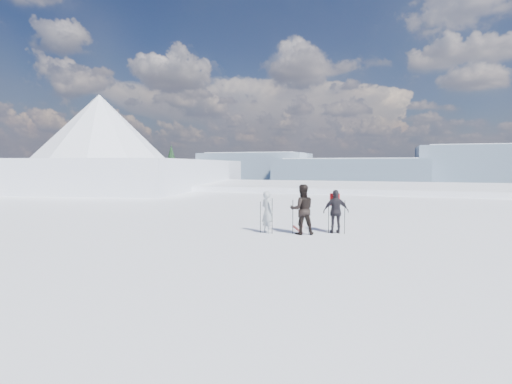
% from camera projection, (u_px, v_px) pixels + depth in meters
% --- Properties ---
extents(lake_basin, '(820.00, 820.00, 71.62)m').
position_uv_depth(lake_basin, '(360.00, 253.00, 40.50)').
color(lake_basin, white).
rests_on(lake_basin, ground).
extents(far_mountain_range, '(770.00, 110.00, 53.00)m').
position_uv_depth(far_mountain_range, '(417.00, 173.00, 432.48)').
color(far_mountain_range, slate).
rests_on(far_mountain_range, ground).
extents(near_ridge, '(31.37, 35.68, 25.62)m').
position_uv_depth(near_ridge, '(133.00, 214.00, 48.16)').
color(near_ridge, white).
rests_on(near_ridge, ground).
extents(skier_grey, '(0.67, 0.63, 1.55)m').
position_uv_depth(skier_grey, '(267.00, 212.00, 14.64)').
color(skier_grey, '#989FA6').
rests_on(skier_grey, ground).
extents(skier_dark, '(1.07, 0.97, 1.81)m').
position_uv_depth(skier_dark, '(302.00, 209.00, 14.34)').
color(skier_dark, black).
rests_on(skier_dark, ground).
extents(skier_pack, '(1.01, 0.68, 1.60)m').
position_uv_depth(skier_pack, '(336.00, 212.00, 14.58)').
color(skier_pack, black).
rests_on(skier_pack, ground).
extents(backpack, '(0.39, 0.29, 0.44)m').
position_uv_depth(backpack, '(335.00, 183.00, 14.76)').
color(backpack, red).
rests_on(backpack, skier_pack).
extents(ski_poles, '(2.99, 0.86, 1.31)m').
position_uv_depth(ski_poles, '(301.00, 217.00, 14.46)').
color(ski_poles, black).
rests_on(ski_poles, ground).
extents(skis_loose, '(0.77, 1.69, 0.03)m').
position_uv_depth(skis_loose, '(299.00, 229.00, 15.45)').
color(skis_loose, black).
rests_on(skis_loose, ground).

